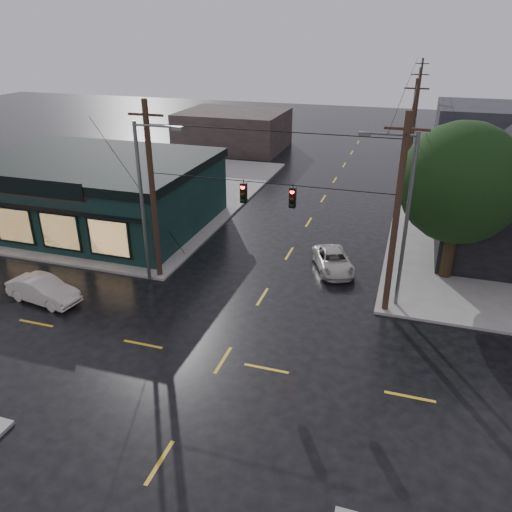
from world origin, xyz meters
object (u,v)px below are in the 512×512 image
(corner_tree, at_px, (461,183))
(utility_pole_nw, at_px, (160,276))
(sedan_cream, at_px, (43,290))
(suv_silver, at_px, (333,261))
(utility_pole_ne, at_px, (384,311))

(corner_tree, bearing_deg, utility_pole_nw, -162.84)
(sedan_cream, height_order, suv_silver, sedan_cream)
(corner_tree, relative_size, utility_pole_ne, 0.88)
(corner_tree, height_order, sedan_cream, corner_tree)
(utility_pole_ne, xyz_separation_m, sedan_cream, (-17.54, -4.51, 0.68))
(suv_silver, bearing_deg, corner_tree, -13.95)
(corner_tree, relative_size, utility_pole_nw, 0.88)
(corner_tree, xyz_separation_m, utility_pole_nw, (-16.06, -4.96, -5.73))
(corner_tree, bearing_deg, sedan_cream, -155.32)
(utility_pole_nw, height_order, sedan_cream, utility_pole_nw)
(corner_tree, height_order, suv_silver, corner_tree)
(utility_pole_nw, bearing_deg, sedan_cream, -135.20)
(utility_pole_ne, bearing_deg, corner_tree, 58.35)
(corner_tree, height_order, utility_pole_ne, corner_tree)
(sedan_cream, bearing_deg, suv_silver, -50.71)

